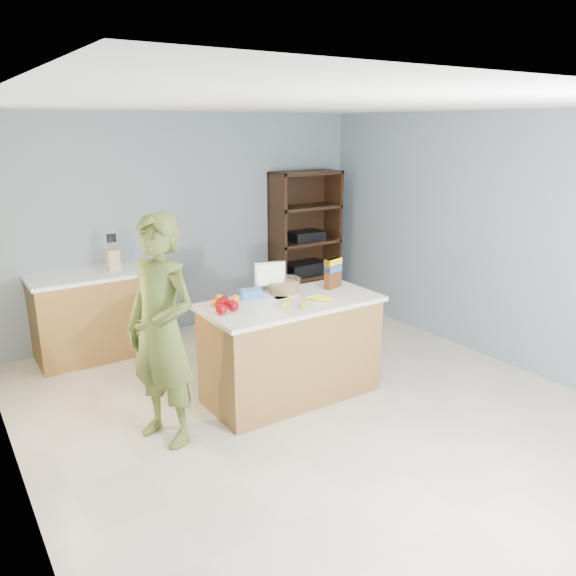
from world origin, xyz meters
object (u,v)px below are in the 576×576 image
shelving_unit (303,244)px  person (161,332)px  cereal_box (333,271)px  counter_peninsula (291,352)px  tv (270,275)px

shelving_unit → person: (-2.75, -2.12, 0.02)m
shelving_unit → cereal_box: size_ratio=6.42×
shelving_unit → person: bearing=-142.4°
counter_peninsula → shelving_unit: size_ratio=0.87×
tv → cereal_box: 0.60m
person → tv: size_ratio=6.27×
shelving_unit → person: 3.47m
tv → counter_peninsula: bearing=-86.2°
person → cereal_box: 1.76m
counter_peninsula → person: 1.29m
shelving_unit → person: size_ratio=1.02×
person → tv: person is taller
shelving_unit → tv: 2.35m
counter_peninsula → tv: bearing=93.8°
person → tv: bearing=85.8°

